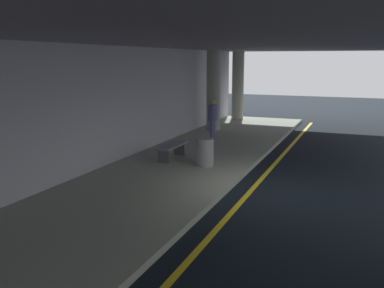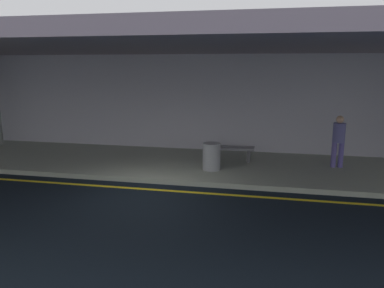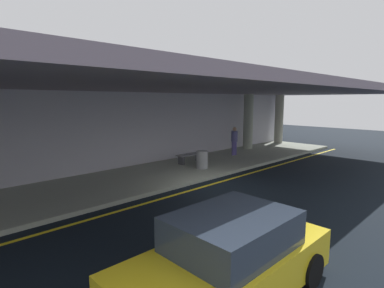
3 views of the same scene
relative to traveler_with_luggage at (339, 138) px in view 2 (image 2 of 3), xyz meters
name	(u,v)px [view 2 (image 2 of 3)]	position (x,y,z in m)	size (l,w,h in m)	color
ground_plane	(143,195)	(-5.39, -3.48, -1.11)	(60.00, 60.00, 0.00)	black
sidewalk	(173,163)	(-5.39, -0.38, -1.04)	(26.00, 4.20, 0.15)	#959C8B
lane_stripe_yellow	(149,189)	(-5.39, -2.99, -1.11)	(26.00, 0.14, 0.01)	yellow
ceiling_overhang	(167,47)	(-5.39, -0.88, 2.84)	(28.00, 13.20, 0.30)	gray
terminal_back_wall	(187,104)	(-5.39, 1.87, 0.79)	(26.00, 0.30, 3.80)	#B5B3BF
traveler_with_luggage	(339,138)	(0.00, 0.00, 0.00)	(0.38, 0.38, 1.68)	#564D92
bench_metal	(231,150)	(-3.46, 0.19, -0.61)	(1.60, 0.50, 0.48)	slate
trash_bin_steel	(212,156)	(-3.93, -1.12, -0.54)	(0.56, 0.56, 0.85)	gray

